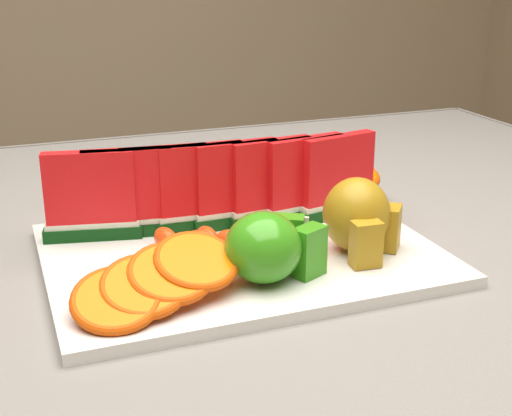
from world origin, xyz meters
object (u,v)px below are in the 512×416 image
object	(u,v)px
apple_cluster	(270,247)
pear_cluster	(359,217)
side_plate	(204,167)
platter	(240,254)

from	to	relation	value
apple_cluster	pear_cluster	bearing A→B (deg)	14.72
apple_cluster	pear_cluster	size ratio (longest dim) A/B	1.08
pear_cluster	side_plate	size ratio (longest dim) A/B	0.49
apple_cluster	pear_cluster	world-z (taller)	pear_cluster
platter	apple_cluster	bearing A→B (deg)	-88.60
pear_cluster	platter	bearing A→B (deg)	156.34
platter	side_plate	bearing A→B (deg)	79.70
platter	apple_cluster	xyz separation A→B (m)	(0.00, -0.08, 0.04)
side_plate	platter	bearing A→B (deg)	-100.30
pear_cluster	side_plate	bearing A→B (deg)	97.89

